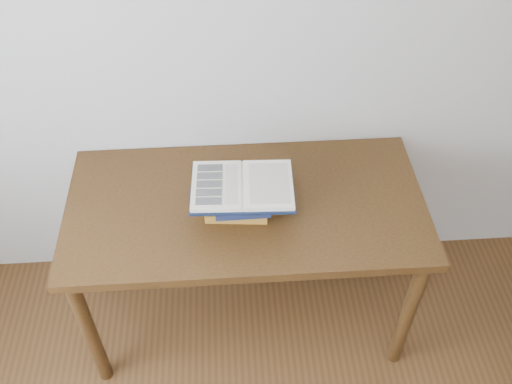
{
  "coord_description": "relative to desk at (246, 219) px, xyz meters",
  "views": [
    {
      "loc": [
        -0.11,
        -0.19,
        2.46
      ],
      "look_at": [
        -0.01,
        1.28,
        0.94
      ],
      "focal_mm": 40.0,
      "sensor_mm": 36.0,
      "label": 1
    }
  ],
  "objects": [
    {
      "name": "desk",
      "position": [
        0.0,
        0.0,
        0.0
      ],
      "size": [
        1.46,
        0.73,
        0.78
      ],
      "color": "#422C10",
      "rests_on": "ground"
    },
    {
      "name": "open_book",
      "position": [
        -0.01,
        -0.04,
        0.24
      ],
      "size": [
        0.4,
        0.29,
        0.03
      ],
      "rotation": [
        0.0,
        0.0,
        -0.04
      ],
      "color": "black",
      "rests_on": "book_stack"
    },
    {
      "name": "book_stack",
      "position": [
        -0.03,
        -0.04,
        0.16
      ],
      "size": [
        0.29,
        0.2,
        0.13
      ],
      "color": "#B9722A",
      "rests_on": "desk"
    }
  ]
}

